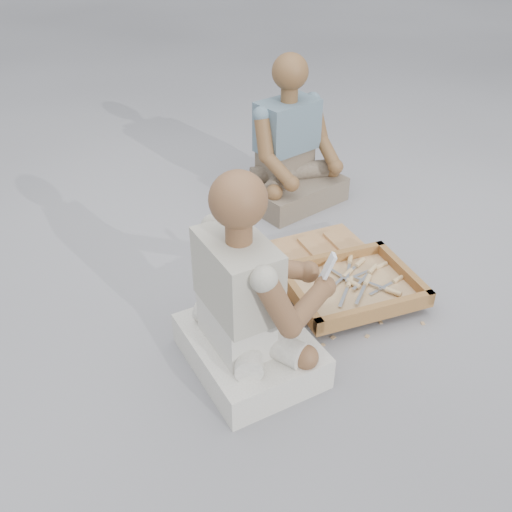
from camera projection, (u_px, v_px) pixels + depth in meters
name	position (u px, v px, depth m)	size (l,w,h in m)	color
ground	(291.00, 337.00, 2.33)	(60.00, 60.00, 0.00)	#95959A
carved_panel	(306.00, 263.00, 2.74)	(0.66, 0.44, 0.04)	olive
tool_tray	(352.00, 287.00, 2.50)	(0.55, 0.44, 0.07)	brown
chisel_0	(325.00, 267.00, 2.59)	(0.16, 0.17, 0.02)	silver
chisel_1	(366.00, 283.00, 2.50)	(0.17, 0.17, 0.02)	silver
chisel_2	(377.00, 267.00, 2.62)	(0.22, 0.06, 0.02)	silver
chisel_3	(349.00, 285.00, 2.50)	(0.16, 0.18, 0.02)	silver
chisel_4	(395.00, 281.00, 2.53)	(0.22, 0.08, 0.02)	silver
chisel_5	(370.00, 271.00, 2.57)	(0.19, 0.14, 0.02)	silver
chisel_6	(345.00, 276.00, 2.55)	(0.20, 0.13, 0.02)	silver
chisel_7	(350.00, 281.00, 2.51)	(0.09, 0.21, 0.02)	silver
chisel_8	(389.00, 290.00, 2.45)	(0.14, 0.19, 0.02)	silver
chisel_9	(357.00, 265.00, 2.63)	(0.20, 0.13, 0.02)	silver
chisel_10	(350.00, 261.00, 2.64)	(0.14, 0.19, 0.02)	silver
wood_chip_0	(335.00, 286.00, 2.61)	(0.02, 0.01, 0.00)	tan
wood_chip_1	(387.00, 267.00, 2.74)	(0.02, 0.01, 0.00)	tan
wood_chip_2	(336.00, 286.00, 2.62)	(0.02, 0.01, 0.00)	tan
wood_chip_3	(260.00, 283.00, 2.64)	(0.02, 0.01, 0.00)	tan
wood_chip_4	(332.00, 254.00, 2.84)	(0.02, 0.01, 0.00)	tan
wood_chip_5	(367.00, 336.00, 2.33)	(0.02, 0.01, 0.00)	tan
wood_chip_6	(321.00, 253.00, 2.84)	(0.02, 0.01, 0.00)	tan
wood_chip_7	(381.00, 322.00, 2.40)	(0.02, 0.01, 0.00)	tan
wood_chip_8	(319.00, 303.00, 2.51)	(0.02, 0.01, 0.00)	tan
wood_chip_9	(298.00, 333.00, 2.35)	(0.02, 0.01, 0.00)	tan
wood_chip_10	(389.00, 294.00, 2.57)	(0.02, 0.01, 0.00)	tan
wood_chip_11	(423.00, 323.00, 2.40)	(0.02, 0.01, 0.00)	tan
wood_chip_12	(333.00, 337.00, 2.32)	(0.02, 0.01, 0.00)	tan
wood_chip_13	(321.00, 261.00, 2.78)	(0.02, 0.01, 0.00)	tan
wood_chip_14	(298.00, 323.00, 2.40)	(0.02, 0.01, 0.00)	tan
wood_chip_15	(323.00, 345.00, 2.29)	(0.02, 0.01, 0.00)	tan
craftsman	(248.00, 307.00, 2.05)	(0.58, 0.58, 0.82)	silver
companion	(290.00, 155.00, 3.16)	(0.63, 0.56, 0.83)	#766955
mobile_phone	(329.00, 266.00, 2.07)	(0.06, 0.05, 0.10)	silver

